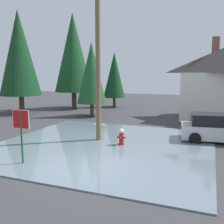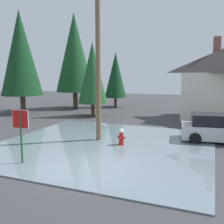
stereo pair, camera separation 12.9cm
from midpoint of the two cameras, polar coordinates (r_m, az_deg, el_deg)
The scene contains 11 objects.
ground_plane at distance 10.84m, azimuth -6.66°, elevation -12.51°, with size 80.00×80.00×0.10m, color #38383A.
flood_puddle at distance 14.08m, azimuth -2.00°, elevation -7.19°, with size 11.19×10.89×0.06m, color slate.
lane_stop_bar at distance 9.37m, azimuth -10.79°, elevation -15.71°, with size 3.17×0.30×0.01m, color silver.
stop_sign_near at distance 11.40m, azimuth -19.77°, elevation -2.84°, with size 0.80×0.08×2.35m.
fire_hydrant at distance 13.85m, azimuth 1.81°, elevation -5.61°, with size 0.47×0.40×0.93m.
utility_pole at distance 14.55m, azimuth -3.37°, elevation 11.45°, with size 1.60×0.28×8.82m.
parked_car at distance 15.80m, azimuth 22.54°, elevation -3.40°, with size 4.61×2.49×1.58m.
pine_tree_tall_left at distance 26.69m, azimuth -19.97°, elevation 12.13°, with size 3.93×3.93×9.83m.
pine_tree_mid_left at distance 29.26m, azimuth -8.71°, elevation 12.80°, with size 4.15×4.15×10.38m.
pine_tree_short_left at distance 23.42m, azimuth -4.71°, elevation 8.59°, with size 2.65×2.65×6.63m.
pine_tree_far_center at distance 29.89m, azimuth 0.38°, elevation 8.15°, with size 2.51×2.51×6.27m.
Camera 1 is at (4.72, -8.96, 3.80)m, focal length 41.35 mm.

